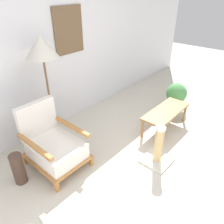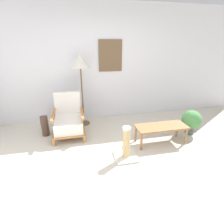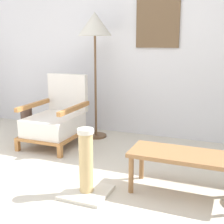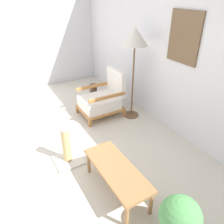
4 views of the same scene
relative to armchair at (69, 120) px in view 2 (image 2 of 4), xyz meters
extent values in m
plane|color=beige|center=(0.88, -1.40, -0.32)|extent=(14.00, 14.00, 0.00)
cube|color=silver|center=(0.88, 0.82, 1.03)|extent=(8.00, 0.06, 2.70)
cube|color=brown|center=(1.06, 0.77, 1.23)|extent=(0.56, 0.02, 0.72)
cube|color=#B2753D|center=(-0.29, -0.41, -0.25)|extent=(0.05, 0.05, 0.13)
cube|color=#B2753D|center=(0.29, -0.41, -0.25)|extent=(0.05, 0.05, 0.13)
cube|color=#B2753D|center=(-0.29, 0.31, -0.25)|extent=(0.05, 0.05, 0.13)
cube|color=#B2753D|center=(0.29, 0.31, -0.25)|extent=(0.05, 0.05, 0.13)
cube|color=#B2753D|center=(0.00, -0.05, -0.17)|extent=(0.63, 0.78, 0.03)
cube|color=white|center=(0.00, -0.07, -0.05)|extent=(0.55, 0.68, 0.21)
cube|color=white|center=(0.00, 0.30, 0.30)|extent=(0.55, 0.08, 0.48)
cube|color=#B2753D|center=(-0.29, -0.05, 0.17)|extent=(0.05, 0.72, 0.05)
cube|color=#B2753D|center=(0.29, -0.05, 0.17)|extent=(0.05, 0.72, 0.05)
cylinder|color=brown|center=(0.34, 0.45, -0.31)|extent=(0.28, 0.28, 0.03)
cylinder|color=brown|center=(0.34, 0.45, 0.36)|extent=(0.03, 0.03, 1.31)
cone|color=beige|center=(0.34, 0.45, 1.17)|extent=(0.43, 0.43, 0.29)
cube|color=olive|center=(1.74, -0.74, 0.03)|extent=(0.99, 0.39, 0.04)
cylinder|color=olive|center=(1.29, -0.89, -0.15)|extent=(0.04, 0.04, 0.33)
cylinder|color=olive|center=(2.20, -0.89, -0.15)|extent=(0.04, 0.04, 0.33)
cylinder|color=olive|center=(1.29, -0.58, -0.15)|extent=(0.04, 0.04, 0.33)
cylinder|color=olive|center=(2.20, -0.58, -0.15)|extent=(0.04, 0.04, 0.33)
cylinder|color=#473328|center=(-0.50, 0.05, -0.10)|extent=(0.15, 0.15, 0.43)
cylinder|color=#4C4C51|center=(2.54, -0.53, -0.24)|extent=(0.18, 0.18, 0.16)
sphere|color=#4C8E4C|center=(2.54, -0.53, 0.01)|extent=(0.40, 0.40, 0.40)
cube|color=beige|center=(0.95, -1.06, -0.30)|extent=(0.38, 0.38, 0.03)
cylinder|color=tan|center=(0.95, -1.06, -0.03)|extent=(0.12, 0.12, 0.51)
cylinder|color=beige|center=(0.95, -1.06, 0.24)|extent=(0.14, 0.14, 0.04)
camera|label=1|loc=(-1.24, -2.10, 1.86)|focal=35.00mm
camera|label=2|loc=(0.19, -3.46, 1.53)|focal=28.00mm
camera|label=3|loc=(2.07, -3.24, 0.97)|focal=50.00mm
camera|label=4|loc=(3.32, -1.71, 1.84)|focal=35.00mm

